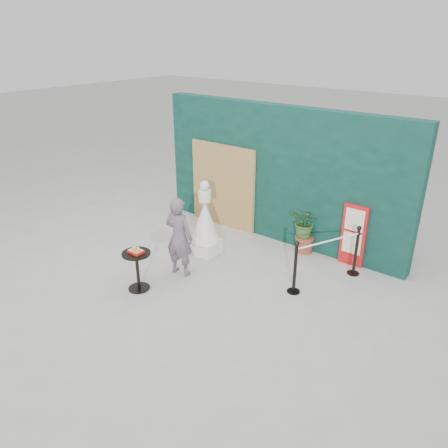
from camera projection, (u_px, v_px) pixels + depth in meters
ground at (183, 296)px, 7.90m from camera, size 60.00×60.00×0.00m
back_wall at (279, 175)px, 9.56m from camera, size 6.00×0.30×3.00m
bamboo_fence at (223, 186)px, 10.40m from camera, size 1.80×0.08×2.00m
woman at (179, 237)px, 8.32m from camera, size 0.64×0.47×1.59m
menu_board at (353, 236)px, 8.69m from camera, size 0.50×0.07×1.30m
statue at (205, 224)px, 9.17m from camera, size 0.63×0.63×1.62m
cafe_table at (137, 265)px, 7.92m from camera, size 0.52×0.52×0.75m
food_basket at (136, 251)px, 7.80m from camera, size 0.26×0.19×0.11m
planter at (305, 226)px, 9.24m from camera, size 0.61×0.53×1.04m
stanchion_barrier at (327, 260)px, 8.11m from camera, size 0.84×1.54×1.03m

